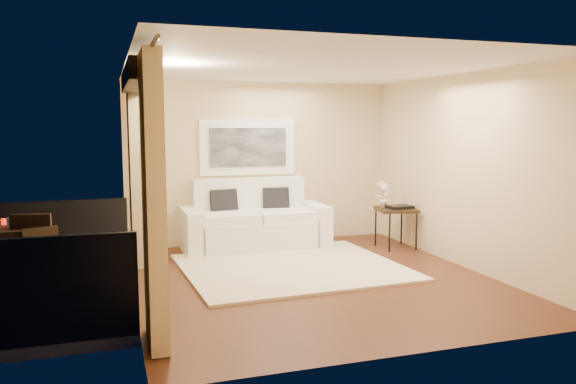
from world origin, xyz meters
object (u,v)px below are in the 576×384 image
balcony_chair_far (35,249)px  balcony_chair_near (44,262)px  orchid (383,194)px  sofa (254,223)px  side_table (396,212)px

balcony_chair_far → balcony_chair_near: balcony_chair_far is taller
orchid → balcony_chair_far: bearing=-166.0°
orchid → balcony_chair_near: (-4.96, -1.54, -0.38)m
sofa → balcony_chair_near: (-2.95, -2.17, 0.10)m
orchid → balcony_chair_far: (-5.07, -1.27, -0.30)m
balcony_chair_near → sofa: bearing=16.4°
side_table → balcony_chair_near: 5.31m
balcony_chair_far → balcony_chair_near: bearing=123.0°
side_table → balcony_chair_far: bearing=-167.8°
orchid → balcony_chair_far: size_ratio=0.45×
sofa → balcony_chair_far: bearing=-148.9°
sofa → side_table: 2.31m
orchid → side_table: bearing=-38.8°
sofa → balcony_chair_far: 3.61m
side_table → orchid: orchid is taller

